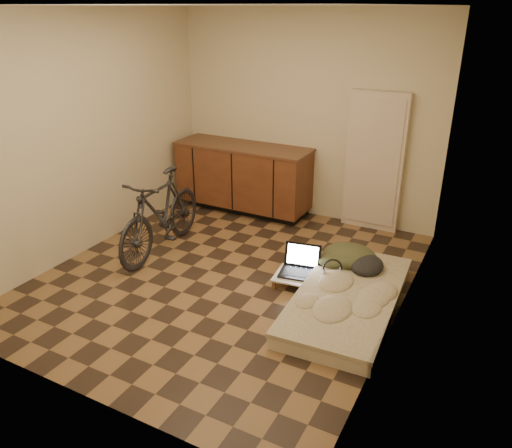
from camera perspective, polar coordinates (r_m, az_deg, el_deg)
The scene contains 10 objects.
room_shell at distance 4.77m, azimuth -3.69°, elevation 7.87°, with size 3.50×4.00×2.60m.
cabinets at distance 6.78m, azimuth -1.46°, elevation 5.36°, with size 1.84×0.62×0.91m.
appliance_panel at distance 6.27m, azimuth 13.39°, elevation 6.87°, with size 0.70×0.10×1.70m, color beige.
bicycle at distance 5.66m, azimuth -10.89°, elevation 1.64°, with size 0.47×1.59×1.03m, color black.
futon at distance 4.79m, azimuth 10.40°, elevation -8.42°, with size 0.97×1.87×0.16m.
clothing_pile at distance 5.22m, azimuth 11.13°, elevation -3.17°, with size 0.60×0.50×0.24m, color #3A3E24, non-canonical shape.
headphones at distance 4.98m, azimuth 8.75°, elevation -4.97°, with size 0.22×0.20×0.14m, color black, non-canonical shape.
lap_desk at distance 5.07m, azimuth 5.63°, elevation -6.10°, with size 0.65×0.46×0.10m.
laptop at distance 5.11m, azimuth 5.05°, elevation -4.95°, with size 0.43×0.40×0.26m.
mouse at distance 4.99m, azimuth 7.53°, elevation -6.35°, with size 0.05×0.09×0.03m, color silver.
Camera 1 is at (2.41, -3.91, 2.59)m, focal length 35.00 mm.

